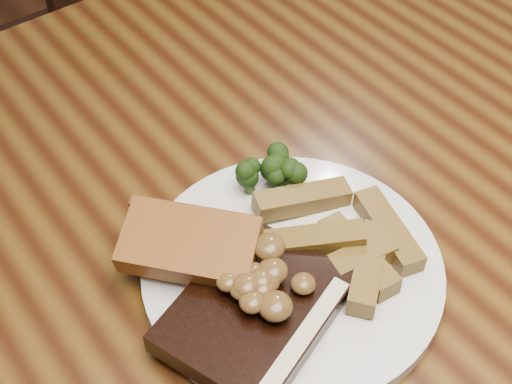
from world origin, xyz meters
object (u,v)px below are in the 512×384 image
chair_far (154,45)px  plate (292,271)px  garlic_bread (191,259)px  dining_table (254,288)px  potato_wedges (357,222)px  steak (255,311)px

chair_far → plate: bearing=70.8°
garlic_bread → plate: bearing=13.0°
plate → dining_table: bearing=88.3°
potato_wedges → steak: bearing=-171.4°
chair_far → potato_wedges: (-0.17, -0.69, 0.28)m
plate → garlic_bread: size_ratio=2.32×
chair_far → plate: chair_far is taller
dining_table → plate: 0.12m
plate → steak: (-0.06, -0.02, 0.02)m
dining_table → garlic_bread: garlic_bread is taller
chair_far → potato_wedges: bearing=76.5°
plate → chair_far: bearing=70.4°
chair_far → garlic_bread: (-0.32, -0.64, 0.28)m
dining_table → steak: size_ratio=10.68×
chair_far → steak: chair_far is taller
steak → garlic_bread: garlic_bread is taller
dining_table → steak: bearing=-126.1°
steak → garlic_bread: (-0.01, 0.08, 0.00)m
chair_far → garlic_bread: size_ratio=7.76×
plate → garlic_bread: bearing=143.5°
potato_wedges → dining_table: bearing=139.2°
chair_far → plate: 0.78m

